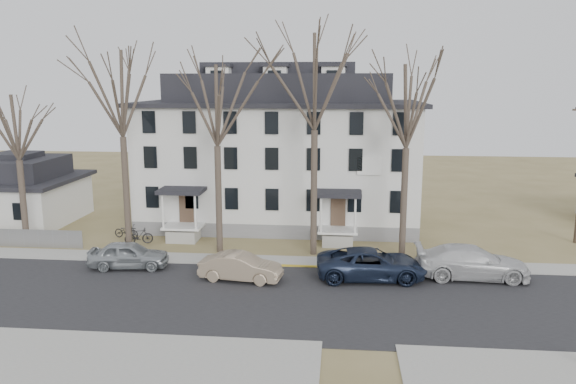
# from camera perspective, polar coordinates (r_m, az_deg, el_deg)

# --- Properties ---
(ground) EXTENTS (120.00, 120.00, 0.00)m
(ground) POSITION_cam_1_polar(r_m,az_deg,el_deg) (26.56, -0.72, -12.54)
(ground) COLOR olive
(ground) RESTS_ON ground
(main_road) EXTENTS (120.00, 10.00, 0.04)m
(main_road) POSITION_cam_1_polar(r_m,az_deg,el_deg) (28.39, -0.28, -10.93)
(main_road) COLOR #27272A
(main_road) RESTS_ON ground
(far_sidewalk) EXTENTS (120.00, 2.00, 0.08)m
(far_sidewalk) POSITION_cam_1_polar(r_m,az_deg,el_deg) (34.00, 0.74, -7.16)
(far_sidewalk) COLOR #A09F97
(far_sidewalk) RESTS_ON ground
(near_sidewalk_left) EXTENTS (20.00, 5.00, 0.08)m
(near_sidewalk_left) POSITION_cam_1_polar(r_m,az_deg,el_deg) (24.38, -21.92, -15.64)
(near_sidewalk_left) COLOR #A09F97
(near_sidewalk_left) RESTS_ON ground
(yellow_curb) EXTENTS (14.00, 0.25, 0.06)m
(yellow_curb) POSITION_cam_1_polar(r_m,az_deg,el_deg) (33.13, 9.34, -7.81)
(yellow_curb) COLOR gold
(yellow_curb) RESTS_ON ground
(boarding_house) EXTENTS (20.80, 12.36, 12.05)m
(boarding_house) POSITION_cam_1_polar(r_m,az_deg,el_deg) (42.72, -0.82, 4.00)
(boarding_house) COLOR slate
(boarding_house) RESTS_ON ground
(small_house) EXTENTS (8.70, 8.70, 5.00)m
(small_house) POSITION_cam_1_polar(r_m,az_deg,el_deg) (47.88, -25.62, -0.12)
(small_house) COLOR silver
(small_house) RESTS_ON ground
(tree_far_left) EXTENTS (8.40, 8.40, 13.72)m
(tree_far_left) POSITION_cam_1_polar(r_m,az_deg,el_deg) (36.63, -16.67, 10.16)
(tree_far_left) COLOR #473B31
(tree_far_left) RESTS_ON ground
(tree_mid_left) EXTENTS (7.80, 7.80, 12.74)m
(tree_mid_left) POSITION_cam_1_polar(r_m,az_deg,el_deg) (34.85, -7.30, 9.28)
(tree_mid_left) COLOR #473B31
(tree_mid_left) RESTS_ON ground
(tree_center) EXTENTS (9.00, 9.00, 14.70)m
(tree_center) POSITION_cam_1_polar(r_m,az_deg,el_deg) (34.03, 2.76, 11.81)
(tree_center) COLOR #473B31
(tree_center) RESTS_ON ground
(tree_mid_right) EXTENTS (7.80, 7.80, 12.74)m
(tree_mid_right) POSITION_cam_1_polar(r_m,az_deg,el_deg) (34.22, 12.09, 9.10)
(tree_mid_right) COLOR #473B31
(tree_mid_right) RESTS_ON ground
(tree_bungalow) EXTENTS (6.60, 6.60, 10.78)m
(tree_bungalow) POSITION_cam_1_polar(r_m,az_deg,el_deg) (39.85, -25.92, 6.34)
(tree_bungalow) COLOR #473B31
(tree_bungalow) RESTS_ON ground
(car_silver) EXTENTS (4.75, 2.33, 1.56)m
(car_silver) POSITION_cam_1_polar(r_m,az_deg,el_deg) (34.00, -15.87, -6.22)
(car_silver) COLOR #969DA0
(car_silver) RESTS_ON ground
(car_tan) EXTENTS (4.64, 2.12, 1.48)m
(car_tan) POSITION_cam_1_polar(r_m,az_deg,el_deg) (30.88, -4.83, -7.67)
(car_tan) COLOR gray
(car_tan) RESTS_ON ground
(car_navy) EXTENTS (6.17, 3.15, 1.67)m
(car_navy) POSITION_cam_1_polar(r_m,az_deg,el_deg) (31.30, 8.47, -7.31)
(car_navy) COLOR #1A2439
(car_navy) RESTS_ON ground
(car_white) EXTENTS (6.16, 2.54, 1.78)m
(car_white) POSITION_cam_1_polar(r_m,az_deg,el_deg) (32.68, 18.16, -6.85)
(car_white) COLOR silver
(car_white) RESTS_ON ground
(bicycle_left) EXTENTS (1.94, 1.03, 0.97)m
(bicycle_left) POSITION_cam_1_polar(r_m,az_deg,el_deg) (40.46, -16.09, -3.91)
(bicycle_left) COLOR black
(bicycle_left) RESTS_ON ground
(bicycle_right) EXTENTS (1.92, 1.11, 1.11)m
(bicycle_right) POSITION_cam_1_polar(r_m,az_deg,el_deg) (38.75, -14.92, -4.39)
(bicycle_right) COLOR black
(bicycle_right) RESTS_ON ground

